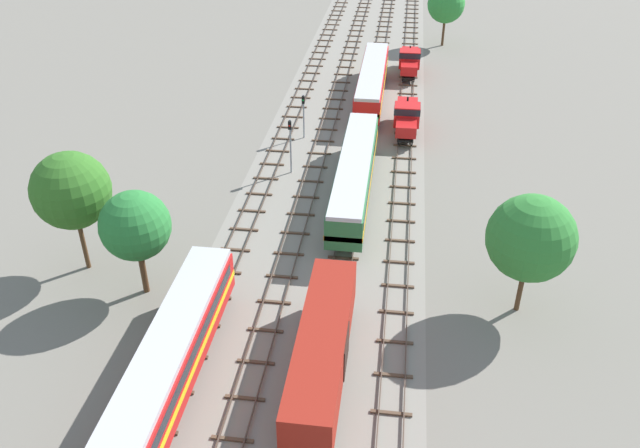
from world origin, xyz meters
name	(u,v)px	position (x,y,z in m)	size (l,w,h in m)	color
ground_plane	(344,141)	(0.00, 56.00, 0.00)	(480.00, 480.00, 0.00)	slate
ballast_bed	(344,141)	(0.00, 56.00, 0.00)	(16.88, 176.00, 0.01)	gray
track_far_left	(285,132)	(-6.44, 57.00, 0.14)	(2.40, 126.00, 0.29)	#47382D
track_left	(325,135)	(-2.15, 57.00, 0.14)	(2.40, 126.00, 0.29)	#47382D
track_centre_left	(365,137)	(2.15, 57.00, 0.14)	(2.40, 126.00, 0.29)	#47382D
track_centre	(405,139)	(6.44, 57.00, 0.14)	(2.40, 126.00, 0.29)	#47382D
passenger_coach_far_left_nearest	(159,381)	(-6.44, 17.85, 2.61)	(2.96, 22.00, 3.80)	red
freight_boxcar_centre_left_near	(322,348)	(2.15, 21.81, 2.45)	(2.87, 14.00, 3.60)	maroon
diesel_railcar_centre_left_mid	(355,173)	(2.15, 43.85, 2.60)	(2.96, 20.50, 3.80)	#286638
shunter_loco_centre_midfar	(407,116)	(6.44, 58.86, 2.01)	(2.74, 8.46, 3.10)	red
diesel_railcar_centre_left_far	(372,80)	(2.15, 67.75, 2.60)	(2.96, 20.50, 3.80)	red
shunter_loco_centre_farther	(410,60)	(6.44, 77.77, 2.01)	(2.74, 8.46, 3.10)	red
signal_post_nearest	(304,111)	(-4.29, 56.15, 3.10)	(0.28, 0.47, 4.83)	gray
signal_post_near	(290,140)	(-4.29, 48.11, 3.48)	(0.28, 0.47, 5.48)	gray
lineside_tree_0	(71,191)	(-16.96, 30.86, 6.66)	(5.63, 5.63, 9.49)	#4C331E
lineside_tree_1	(135,226)	(-11.54, 28.62, 5.56)	(4.88, 4.88, 8.03)	#4C331E
lineside_tree_2	(531,238)	(14.70, 30.03, 5.92)	(5.82, 5.82, 8.84)	#4C331E
lineside_tree_3	(446,4)	(11.21, 91.50, 6.04)	(5.39, 5.39, 8.75)	#4C331E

